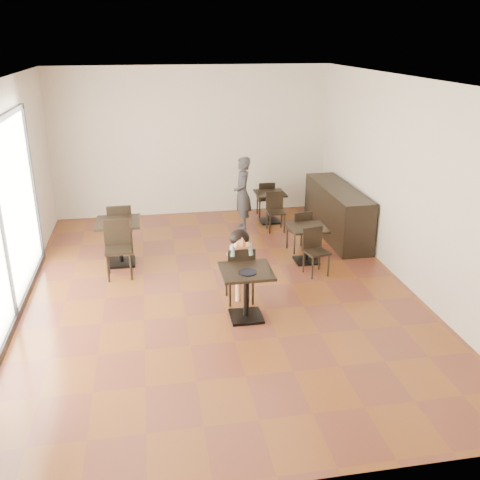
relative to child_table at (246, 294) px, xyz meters
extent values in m
cube|color=brown|center=(-0.26, 0.96, -0.37)|extent=(6.00, 8.00, 0.01)
cube|color=silver|center=(-0.26, 0.96, 2.83)|extent=(6.00, 8.00, 0.01)
cube|color=beige|center=(-0.26, 4.96, 1.23)|extent=(6.00, 0.01, 3.20)
cube|color=beige|center=(-0.26, -3.04, 1.23)|extent=(6.00, 0.01, 3.20)
cube|color=beige|center=(-3.26, 0.96, 1.23)|extent=(0.01, 8.00, 3.20)
cube|color=beige|center=(2.74, 0.96, 1.23)|extent=(0.01, 8.00, 3.20)
cylinder|color=black|center=(0.00, -0.10, 0.38)|extent=(0.25, 0.25, 0.02)
imported|color=#38383D|center=(0.62, 3.72, 0.38)|extent=(0.38, 0.56, 1.50)
cube|color=black|center=(2.39, 2.96, 0.13)|extent=(0.60, 2.40, 1.00)
camera|label=1|loc=(-1.25, -6.61, 3.41)|focal=40.00mm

